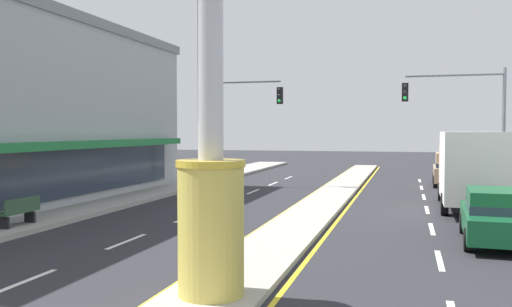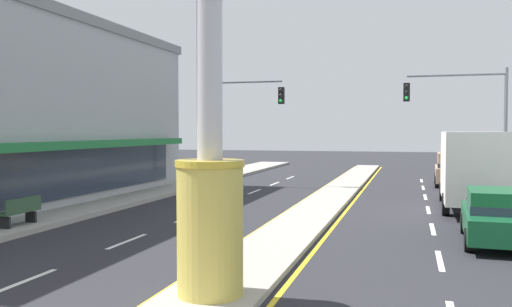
# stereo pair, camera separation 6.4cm
# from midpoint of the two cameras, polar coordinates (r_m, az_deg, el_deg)

# --- Properties ---
(median_strip) EXTENTS (1.88, 52.00, 0.14)m
(median_strip) POSITION_cam_midpoint_polar(r_m,az_deg,el_deg) (23.12, 6.78, -5.30)
(median_strip) COLOR #A39E93
(median_strip) RESTS_ON ground
(sidewalk_left) EXTENTS (2.76, 60.00, 0.18)m
(sidewalk_left) POSITION_cam_midpoint_polar(r_m,az_deg,el_deg) (24.28, -15.37, -4.95)
(sidewalk_left) COLOR #9E9B93
(sidewalk_left) RESTS_ON ground
(lane_markings) EXTENTS (8.62, 52.00, 0.01)m
(lane_markings) POSITION_cam_midpoint_polar(r_m,az_deg,el_deg) (21.81, 6.23, -5.94)
(lane_markings) COLOR silver
(lane_markings) RESTS_ON ground
(district_sign) EXTENTS (6.90, 1.28, 7.81)m
(district_sign) POSITION_cam_midpoint_polar(r_m,az_deg,el_deg) (9.98, -4.97, 7.60)
(district_sign) COLOR gold
(district_sign) RESTS_ON median_strip
(traffic_light_left_side) EXTENTS (4.86, 0.46, 6.20)m
(traffic_light_left_side) POSITION_cam_midpoint_polar(r_m,az_deg,el_deg) (30.91, -2.68, 4.41)
(traffic_light_left_side) COLOR slate
(traffic_light_left_side) RESTS_ON ground
(traffic_light_right_side) EXTENTS (4.86, 0.46, 6.20)m
(traffic_light_right_side) POSITION_cam_midpoint_polar(r_m,az_deg,el_deg) (28.64, 20.99, 4.41)
(traffic_light_right_side) COLOR slate
(traffic_light_right_side) RESTS_ON ground
(box_truck_near_right_lane) EXTENTS (2.34, 6.94, 3.12)m
(box_truck_near_right_lane) POSITION_cam_midpoint_polar(r_m,az_deg,el_deg) (23.11, 21.42, -1.40)
(box_truck_near_right_lane) COLOR tan
(box_truck_near_right_lane) RESTS_ON ground
(sedan_far_right_lane) EXTENTS (2.00, 4.38, 1.53)m
(sedan_far_right_lane) POSITION_cam_midpoint_polar(r_m,az_deg,el_deg) (16.67, 23.81, -5.98)
(sedan_far_right_lane) COLOR #14562D
(sedan_far_right_lane) RESTS_ON ground
(suv_near_left_lane) EXTENTS (2.08, 4.66, 1.90)m
(suv_near_left_lane) POSITION_cam_midpoint_polar(r_m,az_deg,el_deg) (33.06, 19.69, -1.52)
(suv_near_left_lane) COLOR tan
(suv_near_left_lane) RESTS_ON ground
(street_bench) EXTENTS (0.48, 1.60, 0.88)m
(street_bench) POSITION_cam_midpoint_polar(r_m,az_deg,el_deg) (18.72, -23.66, -5.51)
(street_bench) COLOR #2D4C33
(street_bench) RESTS_ON sidewalk_left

